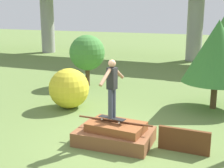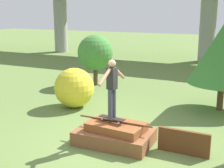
# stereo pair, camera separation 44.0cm
# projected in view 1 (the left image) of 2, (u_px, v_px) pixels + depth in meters

# --- Properties ---
(ground_plane) EXTENTS (80.00, 80.00, 0.00)m
(ground_plane) POSITION_uv_depth(u_px,v_px,m) (114.00, 143.00, 8.54)
(ground_plane) COLOR olive
(scrap_pile) EXTENTS (2.12, 1.39, 0.66)m
(scrap_pile) POSITION_uv_depth(u_px,v_px,m) (115.00, 134.00, 8.46)
(scrap_pile) COLOR brown
(scrap_pile) RESTS_ON ground_plane
(scrap_plank_loose) EXTENTS (1.31, 0.12, 0.62)m
(scrap_plank_loose) POSITION_uv_depth(u_px,v_px,m) (184.00, 141.00, 7.92)
(scrap_plank_loose) COLOR #5B3319
(scrap_plank_loose) RESTS_ON ground_plane
(skateboard) EXTENTS (0.78, 0.31, 0.09)m
(skateboard) POSITION_uv_depth(u_px,v_px,m) (112.00, 118.00, 8.31)
(skateboard) COLOR black
(skateboard) RESTS_ON scrap_pile
(skater) EXTENTS (0.26, 1.17, 1.56)m
(skater) POSITION_uv_depth(u_px,v_px,m) (112.00, 85.00, 8.10)
(skater) COLOR #383D4C
(skater) RESTS_ON skateboard
(tree_behind_left) EXTENTS (2.42, 2.42, 3.22)m
(tree_behind_left) POSITION_uv_depth(u_px,v_px,m) (217.00, 52.00, 11.05)
(tree_behind_left) COLOR #4C3823
(tree_behind_left) RESTS_ON ground_plane
(tree_behind_right) EXTENTS (1.67, 1.67, 2.42)m
(tree_behind_right) POSITION_uv_depth(u_px,v_px,m) (87.00, 53.00, 14.66)
(tree_behind_right) COLOR #4C3823
(tree_behind_right) RESTS_ON ground_plane
(bush_yellow_flowering) EXTENTS (1.48, 1.48, 1.48)m
(bush_yellow_flowering) POSITION_uv_depth(u_px,v_px,m) (69.00, 88.00, 11.44)
(bush_yellow_flowering) COLOR gold
(bush_yellow_flowering) RESTS_ON ground_plane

